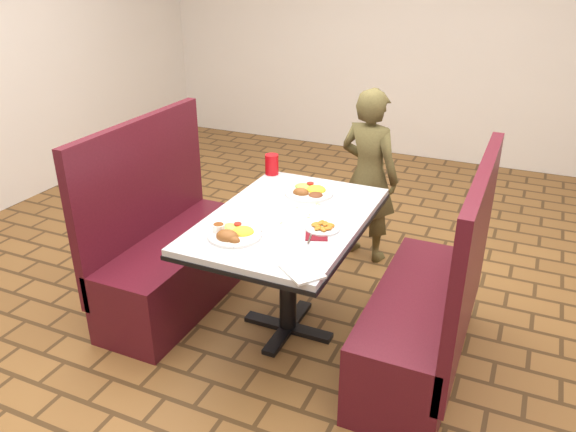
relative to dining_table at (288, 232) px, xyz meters
The scene contains 14 objects.
dining_table is the anchor object (origin of this frame).
booth_bench_left 0.86m from the dining_table, behind, with size 0.47×1.20×1.17m.
booth_bench_right 0.86m from the dining_table, ahead, with size 0.47×1.20×1.17m.
diner_person 1.09m from the dining_table, 82.90° to the left, with size 0.46×0.30×1.25m, color brown.
near_dinner_plate 0.39m from the dining_table, 113.94° to the right, with size 0.27×0.27×0.08m.
far_dinner_plate 0.36m from the dining_table, 92.19° to the left, with size 0.29×0.29×0.07m.
plantain_plate 0.26m from the dining_table, 17.94° to the right, with size 0.18×0.18×0.03m.
maroon_napkin 0.30m from the dining_table, 34.82° to the right, with size 0.11×0.11×0.00m, color #5D0E16.
spoon_utensil 0.31m from the dining_table, 43.56° to the right, with size 0.01×0.13×0.00m, color silver.
red_tumbler 0.67m from the dining_table, 123.40° to the left, with size 0.09×0.09×0.13m, color red.
paper_napkin 0.61m from the dining_table, 59.74° to the right, with size 0.19×0.14×0.01m, color silver.
knife_utensil 0.35m from the dining_table, 100.42° to the right, with size 0.01×0.17×0.00m, color silver.
fork_utensil 0.41m from the dining_table, 97.66° to the right, with size 0.01×0.14×0.00m, color silver.
lettuce_shreds 0.12m from the dining_table, 56.31° to the left, with size 0.28×0.32×0.00m, color #95C64F, non-canonical shape.
Camera 1 is at (1.13, -2.52, 2.04)m, focal length 35.00 mm.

